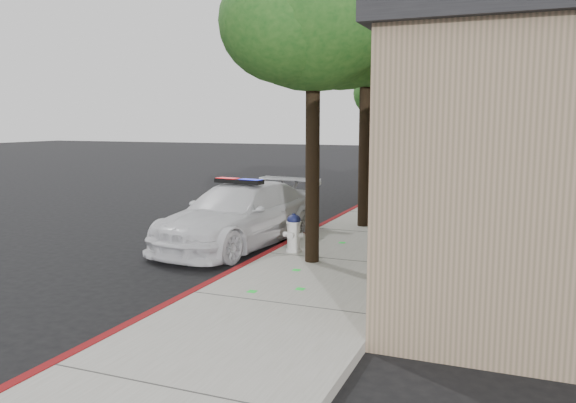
{
  "coord_description": "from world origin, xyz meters",
  "views": [
    {
      "loc": [
        4.88,
        -7.75,
        2.87
      ],
      "look_at": [
        0.78,
        2.4,
        1.34
      ],
      "focal_mm": 35.94,
      "sensor_mm": 36.0,
      "label": 1
    }
  ],
  "objects_px": {
    "police_car": "(239,215)",
    "street_tree_mid": "(367,36)",
    "street_tree_near": "(314,21)",
    "street_tree_far": "(393,92)",
    "fire_hydrant": "(294,233)"
  },
  "relations": [
    {
      "from": "fire_hydrant",
      "to": "street_tree_mid",
      "type": "height_order",
      "value": "street_tree_mid"
    },
    {
      "from": "fire_hydrant",
      "to": "street_tree_near",
      "type": "xyz_separation_m",
      "value": [
        0.65,
        -0.66,
        4.15
      ]
    },
    {
      "from": "fire_hydrant",
      "to": "street_tree_mid",
      "type": "relative_size",
      "value": 0.13
    },
    {
      "from": "police_car",
      "to": "street_tree_far",
      "type": "bearing_deg",
      "value": 85.34
    },
    {
      "from": "street_tree_near",
      "to": "street_tree_mid",
      "type": "bearing_deg",
      "value": 90.93
    },
    {
      "from": "police_car",
      "to": "street_tree_mid",
      "type": "distance_m",
      "value": 5.59
    },
    {
      "from": "fire_hydrant",
      "to": "street_tree_far",
      "type": "xyz_separation_m",
      "value": [
        0.19,
        8.74,
        3.31
      ]
    },
    {
      "from": "police_car",
      "to": "street_tree_far",
      "type": "distance_m",
      "value": 8.82
    },
    {
      "from": "police_car",
      "to": "street_tree_mid",
      "type": "relative_size",
      "value": 0.81
    },
    {
      "from": "police_car",
      "to": "street_tree_near",
      "type": "bearing_deg",
      "value": -22.63
    },
    {
      "from": "fire_hydrant",
      "to": "street_tree_far",
      "type": "distance_m",
      "value": 9.35
    },
    {
      "from": "street_tree_mid",
      "to": "police_car",
      "type": "bearing_deg",
      "value": -127.83
    },
    {
      "from": "street_tree_near",
      "to": "street_tree_far",
      "type": "xyz_separation_m",
      "value": [
        -0.46,
        9.4,
        -0.84
      ]
    },
    {
      "from": "fire_hydrant",
      "to": "street_tree_near",
      "type": "height_order",
      "value": "street_tree_near"
    },
    {
      "from": "police_car",
      "to": "fire_hydrant",
      "type": "xyz_separation_m",
      "value": [
        1.63,
        -0.7,
        -0.17
      ]
    }
  ]
}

